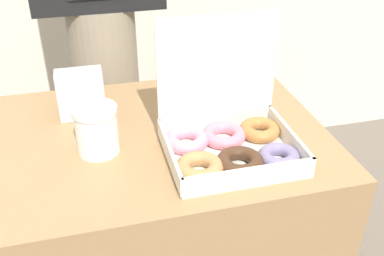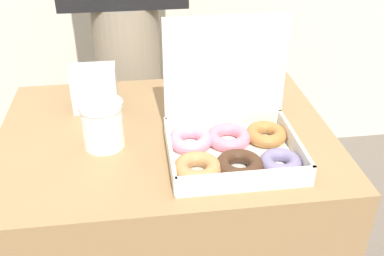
# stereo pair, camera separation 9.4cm
# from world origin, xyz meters

# --- Properties ---
(table) EXTENTS (0.82, 0.61, 0.77)m
(table) POSITION_xyz_m (0.00, 0.00, 0.39)
(table) COLOR #99754C
(table) RESTS_ON ground_plane
(donut_box) EXTENTS (0.31, 0.25, 0.29)m
(donut_box) POSITION_xyz_m (0.14, -0.12, 0.81)
(donut_box) COLOR silver
(donut_box) RESTS_ON table
(coffee_cup) EXTENTS (0.10, 0.10, 0.11)m
(coffee_cup) POSITION_xyz_m (-0.15, -0.04, 0.83)
(coffee_cup) COLOR white
(coffee_cup) RESTS_ON table
(napkin_holder) EXTENTS (0.12, 0.06, 0.12)m
(napkin_holder) POSITION_xyz_m (-0.17, 0.14, 0.84)
(napkin_holder) COLOR silver
(napkin_holder) RESTS_ON table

